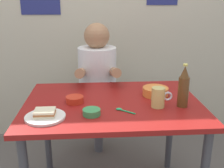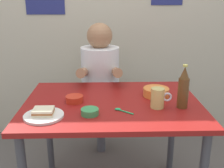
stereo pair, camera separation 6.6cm
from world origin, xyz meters
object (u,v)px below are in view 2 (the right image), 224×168
at_px(stool, 101,116).
at_px(person_seated, 100,72).
at_px(beer_bottle, 183,89).
at_px(sauce_bowl_chili, 74,99).
at_px(dining_table, 112,115).
at_px(plate_orange, 44,116).
at_px(sandwich, 43,112).
at_px(beer_mug, 158,98).

xyz_separation_m(stool, person_seated, (0.00, -0.01, 0.42)).
distance_m(beer_bottle, sauce_bowl_chili, 0.67).
relative_size(dining_table, beer_bottle, 4.20).
relative_size(plate_orange, sandwich, 2.00).
bearing_deg(sauce_bowl_chili, beer_mug, -11.48).
bearing_deg(stool, plate_orange, -109.48).
height_order(sandwich, beer_bottle, beer_bottle).
relative_size(sandwich, sauce_bowl_chili, 1.00).
distance_m(sandwich, beer_bottle, 0.81).
bearing_deg(sauce_bowl_chili, person_seated, 76.15).
relative_size(dining_table, sandwich, 10.00).
distance_m(dining_table, beer_bottle, 0.48).
distance_m(beer_mug, beer_bottle, 0.16).
distance_m(stool, plate_orange, 0.98).
bearing_deg(person_seated, sandwich, -109.72).
bearing_deg(sandwich, beer_mug, 9.93).
height_order(sandwich, beer_mug, beer_mug).
relative_size(stool, beer_mug, 3.57).
xyz_separation_m(beer_mug, sauce_bowl_chili, (-0.50, 0.10, -0.04)).
relative_size(stool, sauce_bowl_chili, 4.09).
height_order(dining_table, stool, dining_table).
xyz_separation_m(dining_table, stool, (-0.08, 0.63, -0.30)).
height_order(beer_mug, beer_bottle, beer_bottle).
bearing_deg(beer_mug, plate_orange, -170.07).
bearing_deg(beer_bottle, dining_table, 165.97).
xyz_separation_m(plate_orange, beer_bottle, (0.80, 0.11, 0.11)).
bearing_deg(beer_bottle, person_seated, 124.57).
distance_m(dining_table, plate_orange, 0.45).
bearing_deg(sandwich, dining_table, 29.37).
bearing_deg(beer_bottle, beer_mug, 179.39).
distance_m(plate_orange, beer_bottle, 0.81).
bearing_deg(dining_table, person_seated, 97.74).
distance_m(stool, sauce_bowl_chili, 0.77).
height_order(stool, beer_bottle, beer_bottle).
bearing_deg(person_seated, sauce_bowl_chili, -103.85).
height_order(dining_table, beer_mug, beer_mug).
relative_size(stool, person_seated, 0.63).
relative_size(person_seated, beer_bottle, 2.75).
bearing_deg(plate_orange, sauce_bowl_chili, 55.84).
bearing_deg(plate_orange, dining_table, 29.37).
relative_size(dining_table, sauce_bowl_chili, 10.00).
distance_m(stool, beer_mug, 0.93).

